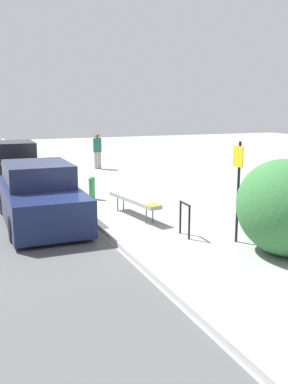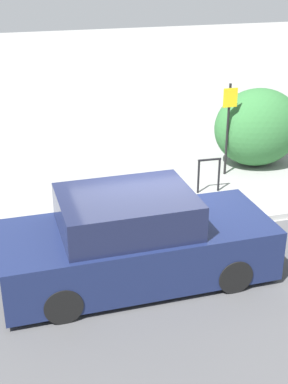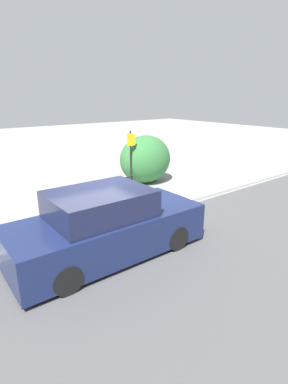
% 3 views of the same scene
% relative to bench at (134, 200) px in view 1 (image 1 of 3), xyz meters
% --- Properties ---
extents(ground_plane, '(60.00, 60.00, 0.00)m').
position_rel_bench_xyz_m(ground_plane, '(0.08, -1.21, -0.49)').
color(ground_plane, gray).
extents(curb, '(60.00, 0.20, 0.13)m').
position_rel_bench_xyz_m(curb, '(0.08, -1.21, -0.42)').
color(curb, '#B7B7B2').
rests_on(curb, ground_plane).
extents(bench, '(2.36, 0.70, 0.55)m').
position_rel_bench_xyz_m(bench, '(0.00, 0.00, 0.00)').
color(bench, '#515156').
rests_on(bench, ground_plane).
extents(bike_rack, '(0.55, 0.08, 0.83)m').
position_rel_bench_xyz_m(bike_rack, '(2.14, 0.45, 0.01)').
color(bike_rack, black).
rests_on(bike_rack, ground_plane).
extents(sign_post, '(0.36, 0.08, 2.30)m').
position_rel_bench_xyz_m(sign_post, '(2.97, 1.34, 0.90)').
color(sign_post, black).
rests_on(sign_post, ground_plane).
extents(fire_hydrant, '(0.36, 0.22, 0.77)m').
position_rel_bench_xyz_m(fire_hydrant, '(-2.75, -0.46, -0.08)').
color(fire_hydrant, '#338C3F').
rests_on(fire_hydrant, ground_plane).
extents(shrub_hedge, '(2.29, 1.81, 2.01)m').
position_rel_bench_xyz_m(shrub_hedge, '(4.02, 1.77, 0.52)').
color(shrub_hedge, '#337038').
rests_on(shrub_hedge, ground_plane).
extents(pedestrian, '(0.33, 0.44, 1.75)m').
position_rel_bench_xyz_m(pedestrian, '(-9.45, 1.72, 0.45)').
color(pedestrian, '#B7AD99').
rests_on(pedestrian, ground_plane).
extents(parked_car_near, '(4.54, 1.87, 1.59)m').
position_rel_bench_xyz_m(parked_car_near, '(-0.46, -2.52, 0.22)').
color(parked_car_near, black).
rests_on(parked_car_near, ground_plane).
extents(parked_car_far, '(4.37, 1.78, 1.65)m').
position_rel_bench_xyz_m(parked_car_far, '(-6.97, -2.46, 0.23)').
color(parked_car_far, black).
rests_on(parked_car_far, ground_plane).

